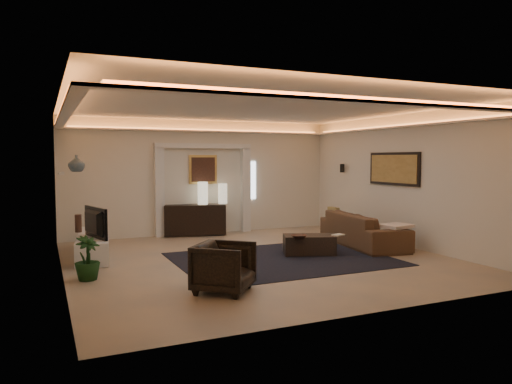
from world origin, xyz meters
name	(u,v)px	position (x,y,z in m)	size (l,w,h in m)	color
floor	(259,259)	(0.00, 0.00, 0.00)	(7.00, 7.00, 0.00)	tan
ceiling	(259,107)	(0.00, 0.00, 2.90)	(7.00, 7.00, 0.00)	white
wall_back	(203,177)	(0.00, 3.50, 1.45)	(7.00, 7.00, 0.00)	silver
wall_front	(377,197)	(0.00, -3.50, 1.45)	(7.00, 7.00, 0.00)	silver
wall_left	(61,189)	(-3.50, 0.00, 1.45)	(7.00, 7.00, 0.00)	silver
wall_right	(404,180)	(3.50, 0.00, 1.45)	(7.00, 7.00, 0.00)	silver
cove_soffit	(259,122)	(0.00, 0.00, 2.62)	(7.00, 7.00, 0.04)	silver
daylight_slit	(251,180)	(1.35, 3.48, 1.35)	(0.25, 0.03, 1.00)	white
area_rug	(283,259)	(0.40, -0.20, 0.01)	(4.00, 3.00, 0.01)	black
pilaster_left	(159,192)	(-1.15, 3.40, 1.10)	(0.22, 0.20, 2.20)	silver
pilaster_right	(246,190)	(1.15, 3.40, 1.10)	(0.22, 0.20, 2.20)	silver
alcove_header	(204,146)	(0.00, 3.40, 2.25)	(2.52, 0.20, 0.12)	silver
painting_frame	(203,170)	(0.00, 3.47, 1.65)	(0.74, 0.04, 0.74)	tan
painting_canvas	(203,170)	(0.00, 3.44, 1.65)	(0.62, 0.02, 0.62)	#4C2D1E
art_panel_frame	(394,169)	(3.47, 0.30, 1.70)	(0.04, 1.64, 0.74)	black
art_panel_gold	(393,169)	(3.44, 0.30, 1.70)	(0.02, 1.50, 0.62)	tan
wall_sconce	(342,168)	(3.38, 2.20, 1.68)	(0.12, 0.12, 0.22)	black
wall_niche	(61,174)	(-3.44, 1.40, 1.65)	(0.10, 0.55, 0.04)	silver
console	(195,220)	(-0.29, 3.25, 0.40)	(1.52, 0.47, 0.76)	black
lamp_left	(203,192)	(-0.08, 3.25, 1.09)	(0.25, 0.25, 0.57)	beige
lamp_right	(223,191)	(0.45, 3.25, 1.09)	(0.23, 0.23, 0.51)	beige
media_ledge	(93,245)	(-2.88, 1.60, 0.23)	(0.57, 2.29, 0.43)	white
tv	(90,222)	(-2.97, 1.09, 0.74)	(0.13, 1.01, 0.58)	black
figurine	(78,222)	(-3.12, 1.99, 0.64)	(0.13, 0.13, 0.36)	#422A21
ginger_jar	(76,163)	(-3.14, 1.76, 1.84)	(0.32, 0.32, 0.33)	slate
plant	(87,258)	(-3.15, -0.32, 0.35)	(0.39, 0.39, 0.70)	#153512
sofa	(363,229)	(2.70, 0.37, 0.36)	(0.97, 2.47, 0.72)	brown
throw_blanket	(396,226)	(2.83, -0.55, 0.55)	(0.60, 0.49, 0.07)	#F0E2C0
throw_pillow	(333,215)	(2.75, 1.63, 0.55)	(0.11, 0.37, 0.37)	#97824A
coffee_table	(309,244)	(1.10, -0.01, 0.20)	(1.01, 0.55, 0.38)	black
bowl	(299,236)	(0.71, -0.28, 0.45)	(0.30, 0.30, 0.07)	#3D2215
magazine	(338,234)	(1.60, -0.28, 0.42)	(0.23, 0.16, 0.03)	beige
armchair	(224,267)	(-1.40, -1.85, 0.36)	(0.77, 0.79, 0.72)	#362A20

